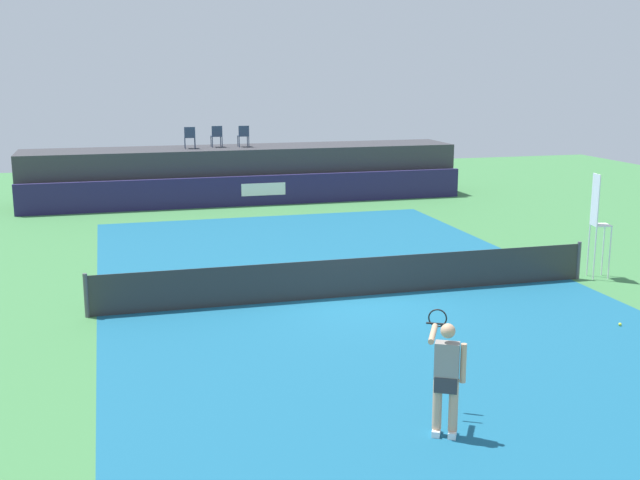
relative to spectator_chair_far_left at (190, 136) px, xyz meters
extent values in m
plane|color=#3D7A42|center=(2.21, -12.13, -2.69)|extent=(48.00, 48.00, 0.00)
cube|color=#16597A|center=(2.21, -15.13, -2.69)|extent=(12.00, 22.00, 0.00)
cube|color=#231E4C|center=(2.21, -1.63, -2.09)|extent=(18.00, 0.20, 1.20)
cube|color=white|center=(2.69, -1.74, -2.03)|extent=(1.80, 0.02, 0.50)
cube|color=#38383D|center=(2.21, 0.17, -1.59)|extent=(18.00, 2.80, 2.20)
cylinder|color=#2D3D56|center=(0.22, 0.26, -0.27)|extent=(0.04, 0.04, 0.44)
cylinder|color=#2D3D56|center=(-0.18, 0.29, -0.27)|extent=(0.04, 0.04, 0.44)
cylinder|color=#2D3D56|center=(0.19, -0.14, -0.27)|extent=(0.04, 0.04, 0.44)
cylinder|color=#2D3D56|center=(-0.21, -0.11, -0.27)|extent=(0.04, 0.04, 0.44)
cube|color=#2D3D56|center=(0.01, 0.08, -0.04)|extent=(0.47, 0.47, 0.03)
cube|color=#2D3D56|center=(-0.01, -0.13, 0.19)|extent=(0.44, 0.06, 0.42)
cylinder|color=#2D3D56|center=(1.34, 0.58, -0.27)|extent=(0.04, 0.04, 0.44)
cylinder|color=#2D3D56|center=(0.94, 0.57, -0.27)|extent=(0.04, 0.04, 0.44)
cylinder|color=#2D3D56|center=(1.35, 0.17, -0.27)|extent=(0.04, 0.04, 0.44)
cylinder|color=#2D3D56|center=(0.94, 0.17, -0.27)|extent=(0.04, 0.04, 0.44)
cube|color=#2D3D56|center=(1.14, 0.37, -0.04)|extent=(0.45, 0.45, 0.03)
cube|color=#2D3D56|center=(1.15, 0.16, 0.19)|extent=(0.44, 0.03, 0.42)
cylinder|color=#2D3D56|center=(2.45, 0.40, -0.27)|extent=(0.04, 0.04, 0.44)
cylinder|color=#2D3D56|center=(2.05, 0.41, -0.27)|extent=(0.04, 0.04, 0.44)
cylinder|color=#2D3D56|center=(2.44, 0.00, -0.27)|extent=(0.04, 0.04, 0.44)
cylinder|color=#2D3D56|center=(2.04, 0.00, -0.27)|extent=(0.04, 0.04, 0.44)
cube|color=#2D3D56|center=(2.24, 0.20, -0.04)|extent=(0.45, 0.45, 0.03)
cube|color=#2D3D56|center=(2.24, -0.01, 0.19)|extent=(0.44, 0.03, 0.42)
cylinder|color=white|center=(9.17, -15.37, -1.99)|extent=(0.04, 0.04, 1.40)
cylinder|color=white|center=(9.25, -14.97, -1.99)|extent=(0.04, 0.04, 1.40)
cylinder|color=white|center=(8.78, -15.29, -1.99)|extent=(0.04, 0.04, 1.40)
cylinder|color=white|center=(8.85, -14.90, -1.99)|extent=(0.04, 0.04, 1.40)
cube|color=white|center=(9.01, -15.13, -1.28)|extent=(0.51, 0.51, 0.03)
cube|color=white|center=(8.81, -15.10, -0.60)|extent=(0.10, 0.44, 1.33)
cube|color=#2D2D2D|center=(2.21, -15.13, -2.22)|extent=(12.40, 0.02, 0.95)
cylinder|color=#4C4C51|center=(-3.99, -15.13, -2.19)|extent=(0.10, 0.10, 1.00)
cylinder|color=#4C4C51|center=(8.41, -15.13, -2.19)|extent=(0.10, 0.10, 1.00)
cube|color=white|center=(1.39, -22.67, -2.64)|extent=(0.23, 0.29, 0.10)
cylinder|color=tan|center=(1.39, -22.67, -2.18)|extent=(0.14, 0.14, 0.82)
cube|color=white|center=(1.18, -22.55, -2.64)|extent=(0.23, 0.29, 0.10)
cylinder|color=tan|center=(1.18, -22.55, -2.18)|extent=(0.14, 0.14, 0.82)
cube|color=#333338|center=(1.29, -22.61, -1.85)|extent=(0.40, 0.36, 0.24)
cube|color=gray|center=(1.29, -22.61, -1.49)|extent=(0.41, 0.35, 0.56)
sphere|color=tan|center=(1.29, -22.61, -1.03)|extent=(0.22, 0.22, 0.22)
cylinder|color=tan|center=(1.50, -22.72, -1.51)|extent=(0.09, 0.09, 0.60)
cylinder|color=tan|center=(1.21, -22.25, -1.19)|extent=(0.37, 0.57, 0.14)
cylinder|color=black|center=(1.41, -21.89, -1.16)|extent=(0.28, 0.17, 0.03)
torus|color=black|center=(1.55, -21.63, -1.16)|extent=(0.28, 0.17, 0.30)
sphere|color=#D8EA33|center=(7.08, -18.80, -2.66)|extent=(0.07, 0.07, 0.07)
camera|label=1|loc=(-3.44, -32.76, 2.73)|focal=44.45mm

